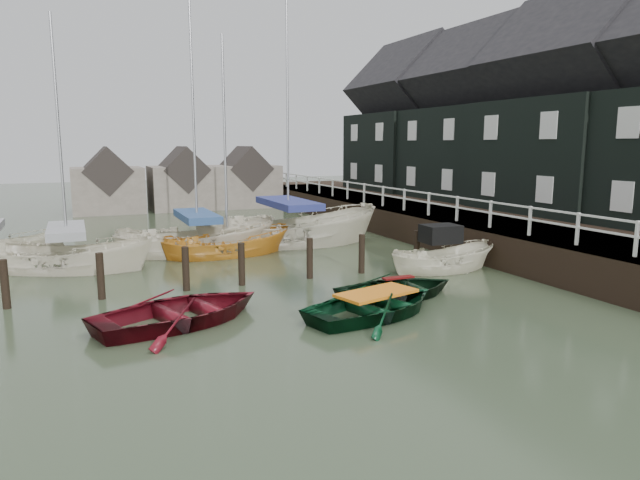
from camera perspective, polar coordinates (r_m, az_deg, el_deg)
name	(u,v)px	position (r m, az deg, el deg)	size (l,w,h in m)	color
ground	(311,304)	(16.52, -0.93, -6.45)	(120.00, 120.00, 0.00)	#2F3924
pier	(408,220)	(29.41, 8.76, 1.97)	(3.04, 32.00, 2.70)	black
land_strip	(493,228)	(32.75, 16.96, 1.18)	(14.00, 38.00, 1.50)	black
quay_houses	(517,122)	(31.43, 19.07, 11.13)	(6.52, 28.14, 10.01)	black
mooring_pilings	(244,270)	(18.80, -7.58, -2.97)	(13.72, 0.22, 1.80)	black
far_sheds	(181,183)	(41.35, -13.77, 5.59)	(14.00, 4.08, 4.39)	#665B51
rowboat_red	(182,323)	(15.26, -13.61, -8.09)	(3.27, 4.58, 0.95)	#530B14
rowboat_green	(376,316)	(15.55, 5.62, -7.53)	(3.03, 4.24, 0.88)	black
rowboat_dkgreen	(398,297)	(17.45, 7.80, -5.66)	(2.75, 3.85, 0.80)	black
motorboat	(442,268)	(21.15, 12.14, -2.80)	(4.22, 1.77, 2.47)	silver
sailboat_a	(69,268)	(22.83, -23.80, -2.60)	(6.73, 4.75, 10.23)	silver
sailboat_b	(198,251)	(24.74, -12.09, -1.10)	(6.85, 2.73, 12.11)	beige
sailboat_c	(228,255)	(24.00, -9.20, -1.45)	(5.56, 2.35, 9.85)	orange
sailboat_d	(289,243)	(26.19, -3.16, -0.32)	(8.75, 4.33, 12.28)	beige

